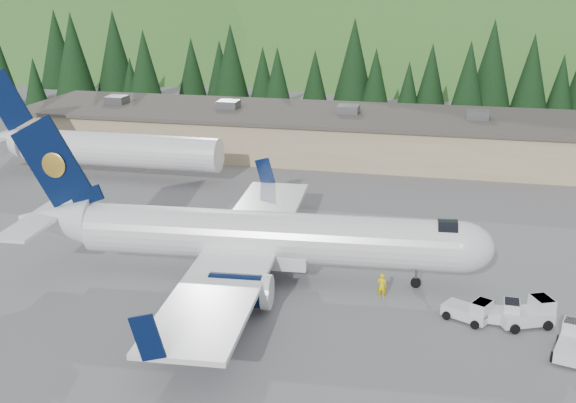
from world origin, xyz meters
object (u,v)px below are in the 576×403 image
at_px(terminal_building, 307,132).
at_px(baggage_tug_a, 530,313).
at_px(second_airliner, 95,147).
at_px(airliner, 255,238).
at_px(ramp_worker, 382,286).
at_px(baggage_tug_b, 499,313).
at_px(baggage_tug_c, 574,342).
at_px(baggage_tug_d, 471,311).

bearing_deg(terminal_building, baggage_tug_a, -61.14).
xyz_separation_m(second_airliner, baggage_tug_a, (42.71, -25.36, -2.52)).
bearing_deg(airliner, terminal_building, 91.85).
xyz_separation_m(airliner, terminal_building, (-3.99, 38.07, -0.47)).
distance_m(second_airliner, baggage_tug_a, 49.74).
relative_size(second_airliner, ramp_worker, 15.23).
bearing_deg(airliner, baggage_tug_b, -15.59).
bearing_deg(baggage_tug_c, baggage_tug_d, 77.86).
relative_size(second_airliner, baggage_tug_c, 7.57).
relative_size(baggage_tug_c, ramp_worker, 2.01).
relative_size(baggage_tug_b, baggage_tug_c, 0.83).
relative_size(second_airliner, baggage_tug_d, 8.32).
bearing_deg(baggage_tug_c, second_airliner, 72.82).
bearing_deg(terminal_building, baggage_tug_d, -65.25).
distance_m(second_airliner, baggage_tug_d, 46.87).
bearing_deg(airliner, ramp_worker, -12.84).
bearing_deg(second_airliner, airliner, -42.72).
xyz_separation_m(second_airliner, ramp_worker, (33.23, -23.50, -2.42)).
bearing_deg(baggage_tug_d, baggage_tug_c, -0.46).
height_order(baggage_tug_a, ramp_worker, ramp_worker).
bearing_deg(baggage_tug_b, baggage_tug_d, -172.59).
bearing_deg(baggage_tug_b, ramp_worker, 167.45).
distance_m(second_airliner, ramp_worker, 40.77).
bearing_deg(baggage_tug_a, second_airliner, 124.38).
bearing_deg(baggage_tug_a, ramp_worker, 143.97).
bearing_deg(baggage_tug_c, airliner, 87.92).
xyz_separation_m(baggage_tug_a, baggage_tug_c, (2.19, -3.32, -0.01)).
bearing_deg(ramp_worker, terminal_building, -68.61).
xyz_separation_m(terminal_building, ramp_worker, (13.32, -39.50, -1.72)).
distance_m(baggage_tug_a, baggage_tug_d, 3.60).
height_order(airliner, second_airliner, airliner).
height_order(terminal_building, baggage_tug_d, terminal_building).
bearing_deg(baggage_tug_a, terminal_building, 93.94).
bearing_deg(baggage_tug_d, terminal_building, 141.82).
bearing_deg(terminal_building, baggage_tug_c, -60.79).
distance_m(airliner, ramp_worker, 9.68).
bearing_deg(baggage_tug_d, baggage_tug_b, 32.30).
bearing_deg(second_airliner, baggage_tug_d, -33.27).
height_order(baggage_tug_d, ramp_worker, ramp_worker).
bearing_deg(baggage_tug_d, second_airliner, 173.80).
relative_size(baggage_tug_a, terminal_building, 0.05).
height_order(baggage_tug_a, terminal_building, terminal_building).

